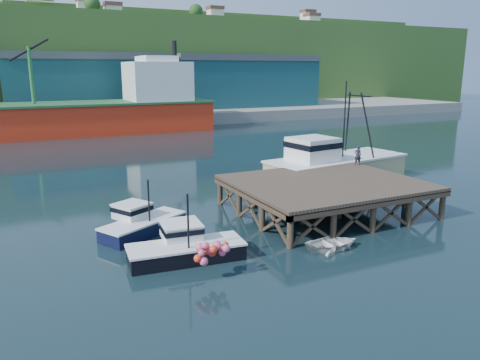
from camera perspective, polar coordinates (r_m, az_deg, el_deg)
ground at (r=29.58m, az=1.59°, el=-5.21°), size 300.00×300.00×0.00m
wharf at (r=31.72m, az=10.62°, el=-0.50°), size 12.00×10.00×2.62m
far_quay at (r=96.10m, az=-18.23°, el=7.68°), size 160.00×40.00×2.00m
warehouse_mid at (r=90.83m, az=-18.03°, el=10.88°), size 28.00×16.00×9.00m
warehouse_right at (r=99.65m, az=-0.37°, el=11.69°), size 30.00×16.00×9.00m
cargo_ship at (r=73.24m, az=-22.51°, el=7.58°), size 55.50×10.00×13.75m
hillside at (r=125.53m, az=-20.57°, el=13.26°), size 220.00×50.00×22.00m
boat_navy at (r=28.13m, az=-12.02°, el=-5.05°), size 5.61×4.26×3.34m
boat_black at (r=24.15m, az=-6.72°, el=-7.98°), size 6.03×5.04×3.62m
trawler at (r=40.28m, az=11.42°, el=2.12°), size 13.13×6.15×8.47m
dinghy at (r=25.77m, az=11.20°, el=-7.60°), size 3.14×2.35×0.62m
dockworker at (r=37.51m, az=14.16°, el=2.94°), size 0.65×0.53×1.53m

